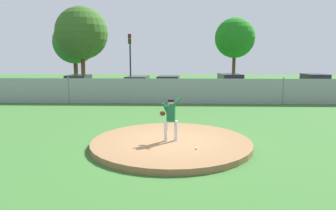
# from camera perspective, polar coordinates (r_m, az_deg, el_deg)

# --- Properties ---
(ground_plane) EXTENTS (80.00, 80.00, 0.00)m
(ground_plane) POSITION_cam_1_polar(r_m,az_deg,el_deg) (16.80, 1.09, -1.80)
(ground_plane) COLOR #386B2D
(asphalt_strip) EXTENTS (44.00, 7.00, 0.01)m
(asphalt_strip) POSITION_cam_1_polar(r_m,az_deg,el_deg) (25.20, 1.38, 1.85)
(asphalt_strip) COLOR #2B2B2D
(asphalt_strip) RESTS_ON ground_plane
(pitchers_mound) EXTENTS (5.77, 5.77, 0.20)m
(pitchers_mound) POSITION_cam_1_polar(r_m,az_deg,el_deg) (10.94, 0.61, -7.21)
(pitchers_mound) COLOR olive
(pitchers_mound) RESTS_ON ground_plane
(pitcher_youth) EXTENTS (0.81, 0.32, 1.60)m
(pitcher_youth) POSITION_cam_1_polar(r_m,az_deg,el_deg) (10.62, 0.50, -2.00)
(pitcher_youth) COLOR silver
(pitcher_youth) RESTS_ON pitchers_mound
(baseball) EXTENTS (0.07, 0.07, 0.07)m
(baseball) POSITION_cam_1_polar(r_m,az_deg,el_deg) (9.89, 5.43, -8.19)
(baseball) COLOR white
(baseball) RESTS_ON pitchers_mound
(chainlink_fence) EXTENTS (36.99, 0.07, 1.84)m
(chainlink_fence) POSITION_cam_1_polar(r_m,az_deg,el_deg) (20.63, 1.27, 2.66)
(chainlink_fence) COLOR gray
(chainlink_fence) RESTS_ON ground_plane
(parked_car_champagne) EXTENTS (2.09, 4.43, 1.68)m
(parked_car_champagne) POSITION_cam_1_polar(r_m,az_deg,el_deg) (24.62, 0.11, 3.56)
(parked_car_champagne) COLOR tan
(parked_car_champagne) RESTS_ON ground_plane
(parked_car_silver) EXTENTS (1.88, 4.14, 1.82)m
(parked_car_silver) POSITION_cam_1_polar(r_m,az_deg,el_deg) (27.56, 26.08, 3.33)
(parked_car_silver) COLOR #B7BABF
(parked_car_silver) RESTS_ON ground_plane
(parked_car_navy) EXTENTS (2.05, 4.75, 1.62)m
(parked_car_navy) POSITION_cam_1_polar(r_m,az_deg,el_deg) (25.18, -5.84, 3.58)
(parked_car_navy) COLOR #161E4C
(parked_car_navy) RESTS_ON ground_plane
(parked_car_burgundy) EXTENTS (2.11, 4.92, 1.82)m
(parked_car_burgundy) POSITION_cam_1_polar(r_m,az_deg,el_deg) (25.41, 11.70, 3.68)
(parked_car_burgundy) COLOR maroon
(parked_car_burgundy) RESTS_ON ground_plane
(parked_car_white) EXTENTS (1.96, 4.52, 1.71)m
(parked_car_white) POSITION_cam_1_polar(r_m,az_deg,el_deg) (26.46, -16.60, 3.58)
(parked_car_white) COLOR silver
(parked_car_white) RESTS_ON ground_plane
(traffic_cone_orange) EXTENTS (0.40, 0.40, 0.55)m
(traffic_cone_orange) POSITION_cam_1_polar(r_m,az_deg,el_deg) (23.87, 7.06, 2.00)
(traffic_cone_orange) COLOR orange
(traffic_cone_orange) RESTS_ON asphalt_strip
(traffic_light_near) EXTENTS (0.28, 0.46, 5.40)m
(traffic_light_near) POSITION_cam_1_polar(r_m,az_deg,el_deg) (29.98, -7.25, 9.93)
(traffic_light_near) COLOR black
(traffic_light_near) RESTS_ON ground_plane
(tree_slender_far) EXTENTS (5.01, 5.01, 7.43)m
(tree_slender_far) POSITION_cam_1_polar(r_m,az_deg,el_deg) (37.51, -17.37, 11.32)
(tree_slender_far) COLOR #4C331E
(tree_slender_far) RESTS_ON ground_plane
(tree_tall_centre) EXTENTS (5.46, 5.46, 8.42)m
(tree_tall_centre) POSITION_cam_1_polar(r_m,az_deg,el_deg) (33.48, -16.13, 13.00)
(tree_tall_centre) COLOR #4C331E
(tree_tall_centre) RESTS_ON ground_plane
(tree_broad_left) EXTENTS (4.58, 4.58, 7.67)m
(tree_broad_left) POSITION_cam_1_polar(r_m,az_deg,el_deg) (35.98, 12.60, 12.34)
(tree_broad_left) COLOR #4C331E
(tree_broad_left) RESTS_ON ground_plane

